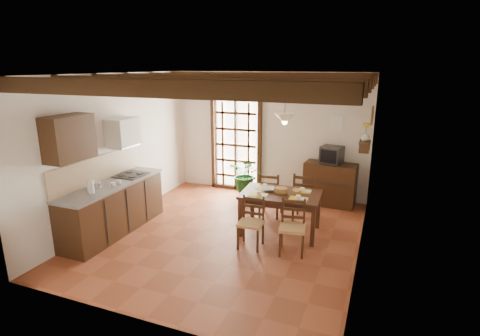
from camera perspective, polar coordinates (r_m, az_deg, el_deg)
The scene contains 25 objects.
ground_plane at distance 6.81m, azimuth -2.04°, elevation -10.13°, with size 5.00×5.00×0.00m, color brown.
room_shell at distance 6.25m, azimuth -2.20°, elevation 5.07°, with size 4.52×5.02×2.81m.
ceiling_beams at distance 6.15m, azimuth -2.28°, elevation 13.11°, with size 4.50×4.34×0.20m.
french_door at distance 8.89m, azimuth -0.61°, elevation 3.99°, with size 1.26×0.11×2.32m.
kitchen_counter at distance 7.13m, azimuth -18.72°, elevation -5.64°, with size 0.64×2.25×1.38m.
upper_cabinet at distance 6.36m, azimuth -24.62°, elevation 4.18°, with size 0.35×0.80×0.70m, color #321E10.
range_hood at distance 7.28m, azimuth -17.39°, elevation 5.20°, with size 0.38×0.60×0.54m.
counter_items at distance 7.05m, azimuth -18.59°, elevation -1.71°, with size 0.50×1.43×0.25m.
dining_table at distance 6.71m, azimuth 6.22°, elevation -4.57°, with size 1.43×0.97×0.75m.
chair_near_left at distance 6.30m, azimuth 1.66°, elevation -9.66°, with size 0.41×0.39×0.85m.
chair_near_right at distance 6.16m, azimuth 7.92°, elevation -10.34°, with size 0.47×0.45×0.88m.
chair_far_left at distance 7.55m, azimuth 4.68°, elevation -5.18°, with size 0.43×0.41×0.92m.
chair_far_right at distance 7.43m, azimuth 9.88°, elevation -5.59°, with size 0.46×0.44×0.96m.
table_setting at distance 6.67m, azimuth 6.25°, elevation -3.59°, with size 1.01×0.67×0.09m.
table_bowl at distance 6.76m, azimuth 4.29°, elevation -3.25°, with size 0.22×0.22×0.05m, color white.
sideboard at distance 8.30m, azimuth 13.52°, elevation -2.39°, with size 1.08×0.49×0.92m, color #321E10.
crt_tv at distance 8.12m, azimuth 13.80°, elevation 1.97°, with size 0.50×0.47×0.36m.
fuse_box at distance 8.26m, azimuth 14.55°, elevation 6.66°, with size 0.25×0.03×0.32m, color white.
plant_pot at distance 8.52m, azimuth 0.86°, elevation -3.97°, with size 0.35×0.35×0.22m, color #993016.
potted_plant at distance 8.37m, azimuth 0.87°, elevation -1.00°, with size 1.80×1.55×2.01m, color #144C19.
wall_shelf at distance 7.38m, azimuth 18.49°, elevation 3.48°, with size 0.20×0.42×0.20m.
shelf_vase at distance 7.36m, azimuth 18.58°, elevation 4.54°, with size 0.15×0.15×0.15m, color #B2BFB2.
shelf_flowers at distance 7.32m, azimuth 18.72°, elevation 6.13°, with size 0.14×0.14×0.36m.
framed_picture at distance 7.29m, azimuth 19.51°, elevation 7.56°, with size 0.03×0.32×0.32m.
pendant_lamp at distance 6.46m, azimuth 6.83°, elevation 7.68°, with size 0.36×0.36×0.84m.
Camera 1 is at (2.46, -5.64, 2.94)m, focal length 28.00 mm.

